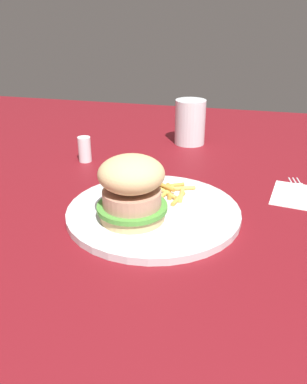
% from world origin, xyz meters
% --- Properties ---
extents(ground_plane, '(1.60, 1.60, 0.00)m').
position_xyz_m(ground_plane, '(0.00, 0.00, 0.00)').
color(ground_plane, maroon).
extents(plate, '(0.28, 0.28, 0.01)m').
position_xyz_m(plate, '(0.01, 0.02, 0.01)').
color(plate, silver).
rests_on(plate, ground_plane).
extents(sandwich, '(0.11, 0.11, 0.10)m').
position_xyz_m(sandwich, '(-0.02, -0.02, 0.06)').
color(sandwich, tan).
rests_on(sandwich, plate).
extents(fries_pile, '(0.09, 0.09, 0.01)m').
position_xyz_m(fries_pile, '(0.02, 0.09, 0.02)').
color(fries_pile, gold).
rests_on(fries_pile, plate).
extents(napkin, '(0.12, 0.12, 0.00)m').
position_xyz_m(napkin, '(0.25, 0.15, 0.00)').
color(napkin, white).
rests_on(napkin, ground_plane).
extents(fork, '(0.04, 0.17, 0.00)m').
position_xyz_m(fork, '(0.25, 0.15, 0.00)').
color(fork, silver).
rests_on(fork, napkin).
extents(drink_glass, '(0.07, 0.07, 0.11)m').
position_xyz_m(drink_glass, '(0.00, 0.41, 0.05)').
color(drink_glass, silver).
rests_on(drink_glass, ground_plane).
extents(salt_shaker, '(0.03, 0.03, 0.06)m').
position_xyz_m(salt_shaker, '(-0.20, 0.23, 0.03)').
color(salt_shaker, white).
rests_on(salt_shaker, ground_plane).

